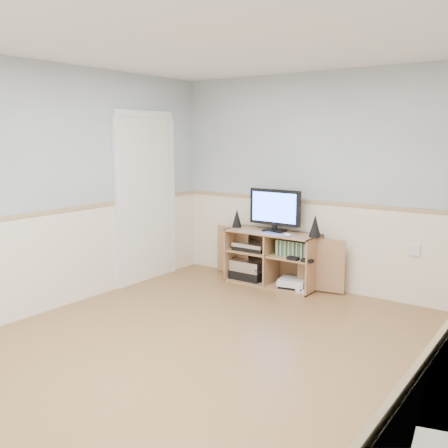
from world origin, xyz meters
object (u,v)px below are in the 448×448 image
(monitor, at_px, (275,209))
(game_consoles, at_px, (293,283))
(keyboard, at_px, (273,234))
(media_cabinet, at_px, (274,257))

(monitor, relative_size, game_consoles, 1.45)
(keyboard, bearing_deg, monitor, 130.62)
(media_cabinet, xyz_separation_m, game_consoles, (0.29, -0.06, -0.26))
(monitor, bearing_deg, media_cabinet, 90.00)
(media_cabinet, height_order, monitor, monitor)
(media_cabinet, height_order, game_consoles, media_cabinet)
(keyboard, bearing_deg, media_cabinet, 130.12)
(game_consoles, bearing_deg, monitor, 168.28)
(media_cabinet, bearing_deg, keyboard, -63.52)
(monitor, relative_size, keyboard, 2.08)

